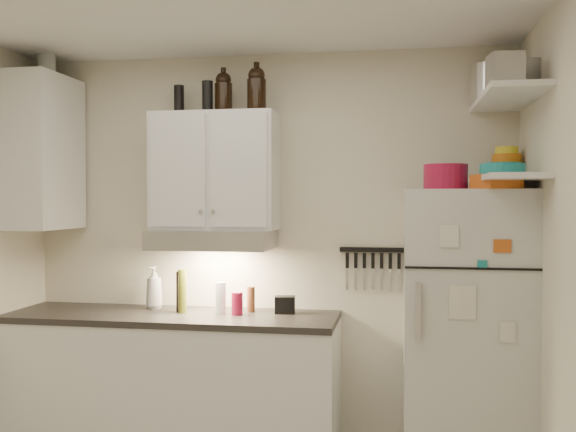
# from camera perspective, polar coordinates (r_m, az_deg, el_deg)

# --- Properties ---
(back_wall) EXTENTS (3.20, 0.02, 2.60)m
(back_wall) POSITION_cam_1_polar(r_m,az_deg,el_deg) (4.27, -1.92, -3.13)
(back_wall) COLOR beige
(back_wall) RESTS_ON ground
(base_cabinet) EXTENTS (2.10, 0.60, 0.88)m
(base_cabinet) POSITION_cam_1_polar(r_m,az_deg,el_deg) (4.29, -10.25, -14.85)
(base_cabinet) COLOR white
(base_cabinet) RESTS_ON floor
(countertop) EXTENTS (2.10, 0.62, 0.04)m
(countertop) POSITION_cam_1_polar(r_m,az_deg,el_deg) (4.18, -10.28, -8.79)
(countertop) COLOR #2A2724
(countertop) RESTS_ON base_cabinet
(upper_cabinet) EXTENTS (0.80, 0.33, 0.75)m
(upper_cabinet) POSITION_cam_1_polar(r_m,az_deg,el_deg) (4.17, -6.46, 3.97)
(upper_cabinet) COLOR white
(upper_cabinet) RESTS_ON back_wall
(side_cabinet) EXTENTS (0.33, 0.55, 1.00)m
(side_cabinet) POSITION_cam_1_polar(r_m,az_deg,el_deg) (4.51, -21.02, 5.28)
(side_cabinet) COLOR white
(side_cabinet) RESTS_ON left_wall
(range_hood) EXTENTS (0.76, 0.46, 0.12)m
(range_hood) POSITION_cam_1_polar(r_m,az_deg,el_deg) (4.11, -6.70, -2.07)
(range_hood) COLOR silver
(range_hood) RESTS_ON back_wall
(fridge) EXTENTS (0.70, 0.68, 1.70)m
(fridge) POSITION_cam_1_polar(r_m,az_deg,el_deg) (3.92, 15.47, -10.24)
(fridge) COLOR silver
(fridge) RESTS_ON floor
(shelf_hi) EXTENTS (0.30, 0.95, 0.03)m
(shelf_hi) POSITION_cam_1_polar(r_m,az_deg,el_deg) (3.77, 18.89, 9.88)
(shelf_hi) COLOR white
(shelf_hi) RESTS_ON right_wall
(shelf_lo) EXTENTS (0.30, 0.95, 0.03)m
(shelf_lo) POSITION_cam_1_polar(r_m,az_deg,el_deg) (3.74, 18.83, 3.19)
(shelf_lo) COLOR white
(shelf_lo) RESTS_ON right_wall
(knife_strip) EXTENTS (0.42, 0.02, 0.03)m
(knife_strip) POSITION_cam_1_polar(r_m,az_deg,el_deg) (4.16, 7.50, -2.99)
(knife_strip) COLOR black
(knife_strip) RESTS_ON back_wall
(dutch_oven) EXTENTS (0.27, 0.27, 0.15)m
(dutch_oven) POSITION_cam_1_polar(r_m,az_deg,el_deg) (3.81, 13.82, 3.39)
(dutch_oven) COLOR #9F1237
(dutch_oven) RESTS_ON fridge
(book_stack) EXTENTS (0.26, 0.29, 0.08)m
(book_stack) POSITION_cam_1_polar(r_m,az_deg,el_deg) (3.63, 18.00, 2.93)
(book_stack) COLOR #CB5919
(book_stack) RESTS_ON fridge
(spice_jar) EXTENTS (0.08, 0.08, 0.10)m
(spice_jar) POSITION_cam_1_polar(r_m,az_deg,el_deg) (3.78, 17.38, 3.04)
(spice_jar) COLOR silver
(spice_jar) RESTS_ON fridge
(stock_pot) EXTENTS (0.42, 0.42, 0.23)m
(stock_pot) POSITION_cam_1_polar(r_m,az_deg,el_deg) (4.10, 18.06, 11.04)
(stock_pot) COLOR silver
(stock_pot) RESTS_ON shelf_hi
(tin_a) EXTENTS (0.22, 0.21, 0.18)m
(tin_a) POSITION_cam_1_polar(r_m,az_deg,el_deg) (3.73, 20.19, 11.56)
(tin_a) COLOR #AAAAAD
(tin_a) RESTS_ON shelf_hi
(tin_b) EXTENTS (0.18, 0.18, 0.16)m
(tin_b) POSITION_cam_1_polar(r_m,az_deg,el_deg) (3.47, 18.73, 12.21)
(tin_b) COLOR #AAAAAD
(tin_b) RESTS_ON shelf_hi
(bowl_teal) EXTENTS (0.22, 0.22, 0.09)m
(bowl_teal) POSITION_cam_1_polar(r_m,az_deg,el_deg) (4.03, 18.54, 3.89)
(bowl_teal) COLOR teal
(bowl_teal) RESTS_ON shelf_lo
(bowl_orange) EXTENTS (0.17, 0.17, 0.05)m
(bowl_orange) POSITION_cam_1_polar(r_m,az_deg,el_deg) (4.05, 18.86, 4.85)
(bowl_orange) COLOR orange
(bowl_orange) RESTS_ON bowl_teal
(bowl_yellow) EXTENTS (0.14, 0.14, 0.04)m
(bowl_yellow) POSITION_cam_1_polar(r_m,az_deg,el_deg) (4.06, 18.87, 5.53)
(bowl_yellow) COLOR yellow
(bowl_yellow) RESTS_ON bowl_orange
(plates) EXTENTS (0.31, 0.31, 0.06)m
(plates) POSITION_cam_1_polar(r_m,az_deg,el_deg) (3.65, 18.51, 3.94)
(plates) COLOR teal
(plates) RESTS_ON shelf_lo
(growler_a) EXTENTS (0.15, 0.15, 0.27)m
(growler_a) POSITION_cam_1_polar(r_m,az_deg,el_deg) (4.20, -5.76, 10.92)
(growler_a) COLOR black
(growler_a) RESTS_ON upper_cabinet
(growler_b) EXTENTS (0.14, 0.14, 0.28)m
(growler_b) POSITION_cam_1_polar(r_m,az_deg,el_deg) (4.11, -2.81, 11.26)
(growler_b) COLOR black
(growler_b) RESTS_ON upper_cabinet
(thermos_a) EXTENTS (0.08, 0.08, 0.20)m
(thermos_a) POSITION_cam_1_polar(r_m,az_deg,el_deg) (4.18, -7.17, 10.49)
(thermos_a) COLOR black
(thermos_a) RESTS_ON upper_cabinet
(thermos_b) EXTENTS (0.08, 0.08, 0.19)m
(thermos_b) POSITION_cam_1_polar(r_m,az_deg,el_deg) (4.32, -9.66, 10.13)
(thermos_b) COLOR black
(thermos_b) RESTS_ON upper_cabinet
(side_jar) EXTENTS (0.15, 0.15, 0.16)m
(side_jar) POSITION_cam_1_polar(r_m,az_deg,el_deg) (4.63, -20.67, 12.39)
(side_jar) COLOR silver
(side_jar) RESTS_ON side_cabinet
(soap_bottle) EXTENTS (0.15, 0.15, 0.31)m
(soap_bottle) POSITION_cam_1_polar(r_m,az_deg,el_deg) (4.36, -11.82, -6.02)
(soap_bottle) COLOR white
(soap_bottle) RESTS_ON countertop
(pepper_mill) EXTENTS (0.06, 0.06, 0.16)m
(pepper_mill) POSITION_cam_1_polar(r_m,az_deg,el_deg) (4.16, -3.31, -7.40)
(pepper_mill) COLOR brown
(pepper_mill) RESTS_ON countertop
(oil_bottle) EXTENTS (0.06, 0.06, 0.28)m
(oil_bottle) POSITION_cam_1_polar(r_m,az_deg,el_deg) (4.17, -9.37, -6.60)
(oil_bottle) COLOR #5F6419
(oil_bottle) RESTS_ON countertop
(vinegar_bottle) EXTENTS (0.07, 0.07, 0.26)m
(vinegar_bottle) POSITION_cam_1_polar(r_m,az_deg,el_deg) (4.22, -9.55, -6.63)
(vinegar_bottle) COLOR black
(vinegar_bottle) RESTS_ON countertop
(clear_bottle) EXTENTS (0.07, 0.07, 0.20)m
(clear_bottle) POSITION_cam_1_polar(r_m,az_deg,el_deg) (4.11, -6.00, -7.25)
(clear_bottle) COLOR silver
(clear_bottle) RESTS_ON countertop
(red_jar) EXTENTS (0.09, 0.09, 0.14)m
(red_jar) POSITION_cam_1_polar(r_m,az_deg,el_deg) (4.06, -4.55, -7.76)
(red_jar) COLOR #9F1237
(red_jar) RESTS_ON countertop
(caddy) EXTENTS (0.14, 0.10, 0.11)m
(caddy) POSITION_cam_1_polar(r_m,az_deg,el_deg) (4.11, -0.27, -7.89)
(caddy) COLOR black
(caddy) RESTS_ON countertop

